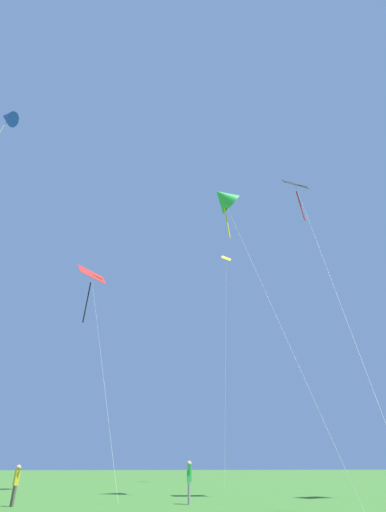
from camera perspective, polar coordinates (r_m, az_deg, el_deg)
The scene contains 7 objects.
kite_yellow_diamond at distance 48.23m, azimuth 4.79°, elevation -2.11°, with size 4.16×9.20×25.14m.
kite_red_high at distance 33.97m, azimuth -14.58°, elevation -4.03°, with size 4.73×10.70×16.63m.
kite_black_large at distance 28.38m, azimuth 14.89°, elevation 8.76°, with size 4.05×10.08×19.77m.
kite_green_small at distance 29.73m, azimuth 4.47°, elevation 8.33°, with size 3.07×10.33×20.30m.
kite_blue_delta at distance 32.29m, azimuth -25.18°, elevation 17.59°, with size 1.79×8.77×23.98m.
person_with_spool at distance 20.83m, azimuth -0.56°, elevation -29.35°, with size 0.24×0.56×1.74m.
person_in_red_shirt at distance 21.22m, azimuth -24.17°, elevation -27.50°, with size 0.34×0.47×1.58m.
Camera 1 is at (-2.13, -3.60, 1.52)m, focal length 27.73 mm.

